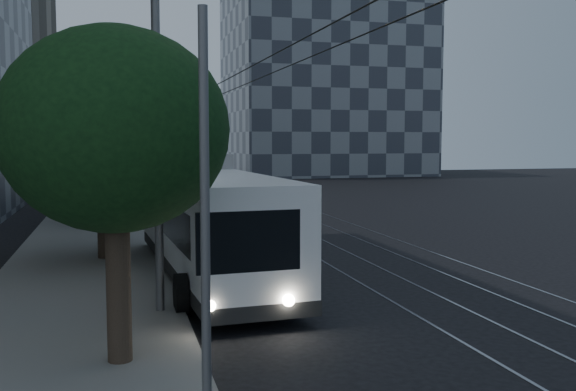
{
  "coord_description": "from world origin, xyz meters",
  "views": [
    {
      "loc": [
        -6.53,
        -19.02,
        4.15
      ],
      "look_at": [
        -0.83,
        1.96,
        2.25
      ],
      "focal_mm": 40.0,
      "sensor_mm": 36.0,
      "label": 1
    }
  ],
  "objects_px": {
    "car_white_b": "(157,195)",
    "car_white_d": "(168,186)",
    "streetlamp_far": "(140,108)",
    "trolleybus": "(208,222)",
    "pickup_silver": "(188,211)",
    "car_white_a": "(155,199)",
    "car_white_c": "(174,191)",
    "streetlamp_near": "(174,58)"
  },
  "relations": [
    {
      "from": "car_white_b",
      "to": "car_white_d",
      "type": "relative_size",
      "value": 1.02
    },
    {
      "from": "car_white_d",
      "to": "streetlamp_far",
      "type": "relative_size",
      "value": 0.41
    },
    {
      "from": "trolleybus",
      "to": "car_white_d",
      "type": "relative_size",
      "value": 2.93
    },
    {
      "from": "car_white_d",
      "to": "pickup_silver",
      "type": "bearing_deg",
      "value": -88.47
    },
    {
      "from": "trolleybus",
      "to": "car_white_a",
      "type": "bearing_deg",
      "value": 88.16
    },
    {
      "from": "car_white_b",
      "to": "car_white_d",
      "type": "height_order",
      "value": "car_white_d"
    },
    {
      "from": "streetlamp_far",
      "to": "car_white_c",
      "type": "bearing_deg",
      "value": -1.21
    },
    {
      "from": "car_white_c",
      "to": "streetlamp_near",
      "type": "height_order",
      "value": "streetlamp_near"
    },
    {
      "from": "car_white_a",
      "to": "streetlamp_near",
      "type": "relative_size",
      "value": 0.43
    },
    {
      "from": "car_white_c",
      "to": "streetlamp_near",
      "type": "xyz_separation_m",
      "value": [
        -2.44,
        -28.47,
        5.31
      ]
    },
    {
      "from": "car_white_d",
      "to": "streetlamp_near",
      "type": "relative_size",
      "value": 0.42
    },
    {
      "from": "car_white_a",
      "to": "car_white_c",
      "type": "bearing_deg",
      "value": 95.69
    },
    {
      "from": "trolleybus",
      "to": "car_white_a",
      "type": "xyz_separation_m",
      "value": [
        -0.45,
        18.26,
        -0.96
      ]
    },
    {
      "from": "trolleybus",
      "to": "car_white_b",
      "type": "height_order",
      "value": "trolleybus"
    },
    {
      "from": "car_white_b",
      "to": "streetlamp_far",
      "type": "xyz_separation_m",
      "value": [
        -0.86,
        1.87,
        5.58
      ]
    },
    {
      "from": "car_white_b",
      "to": "streetlamp_near",
      "type": "height_order",
      "value": "streetlamp_near"
    },
    {
      "from": "car_white_d",
      "to": "streetlamp_near",
      "type": "distance_m",
      "value": 33.97
    },
    {
      "from": "trolleybus",
      "to": "car_white_a",
      "type": "distance_m",
      "value": 18.29
    },
    {
      "from": "car_white_a",
      "to": "car_white_b",
      "type": "distance_m",
      "value": 4.42
    },
    {
      "from": "car_white_a",
      "to": "pickup_silver",
      "type": "bearing_deg",
      "value": -60.24
    },
    {
      "from": "pickup_silver",
      "to": "car_white_a",
      "type": "xyz_separation_m",
      "value": [
        -1.13,
        6.64,
        -0.02
      ]
    },
    {
      "from": "car_white_d",
      "to": "car_white_b",
      "type": "bearing_deg",
      "value": -97.12
    },
    {
      "from": "car_white_d",
      "to": "car_white_a",
      "type": "bearing_deg",
      "value": -95.07
    },
    {
      "from": "pickup_silver",
      "to": "car_white_d",
      "type": "bearing_deg",
      "value": 88.31
    },
    {
      "from": "pickup_silver",
      "to": "car_white_b",
      "type": "height_order",
      "value": "pickup_silver"
    },
    {
      "from": "car_white_a",
      "to": "car_white_b",
      "type": "height_order",
      "value": "car_white_a"
    },
    {
      "from": "streetlamp_far",
      "to": "car_white_a",
      "type": "bearing_deg",
      "value": -85.61
    },
    {
      "from": "pickup_silver",
      "to": "car_white_c",
      "type": "relative_size",
      "value": 1.28
    },
    {
      "from": "trolleybus",
      "to": "streetlamp_far",
      "type": "xyz_separation_m",
      "value": [
        -0.93,
        24.53,
        4.51
      ]
    },
    {
      "from": "trolleybus",
      "to": "streetlamp_near",
      "type": "relative_size",
      "value": 1.24
    },
    {
      "from": "streetlamp_near",
      "to": "trolleybus",
      "type": "bearing_deg",
      "value": 72.09
    },
    {
      "from": "pickup_silver",
      "to": "streetlamp_far",
      "type": "height_order",
      "value": "streetlamp_far"
    },
    {
      "from": "car_white_a",
      "to": "car_white_c",
      "type": "xyz_separation_m",
      "value": [
        1.6,
        6.23,
        -0.03
      ]
    },
    {
      "from": "car_white_a",
      "to": "streetlamp_far",
      "type": "distance_m",
      "value": 8.34
    },
    {
      "from": "trolleybus",
      "to": "streetlamp_near",
      "type": "bearing_deg",
      "value": -111.14
    },
    {
      "from": "car_white_b",
      "to": "streetlamp_near",
      "type": "distance_m",
      "value": 27.21
    },
    {
      "from": "streetlamp_near",
      "to": "streetlamp_far",
      "type": "bearing_deg",
      "value": 89.28
    },
    {
      "from": "trolleybus",
      "to": "car_white_b",
      "type": "relative_size",
      "value": 2.89
    },
    {
      "from": "car_white_c",
      "to": "car_white_a",
      "type": "bearing_deg",
      "value": -107.9
    },
    {
      "from": "car_white_b",
      "to": "car_white_c",
      "type": "relative_size",
      "value": 1.01
    },
    {
      "from": "car_white_c",
      "to": "car_white_d",
      "type": "distance_m",
      "value": 5.0
    },
    {
      "from": "streetlamp_near",
      "to": "streetlamp_far",
      "type": "distance_m",
      "value": 28.51
    }
  ]
}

